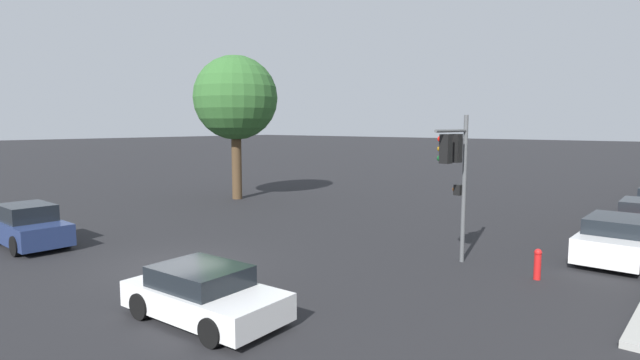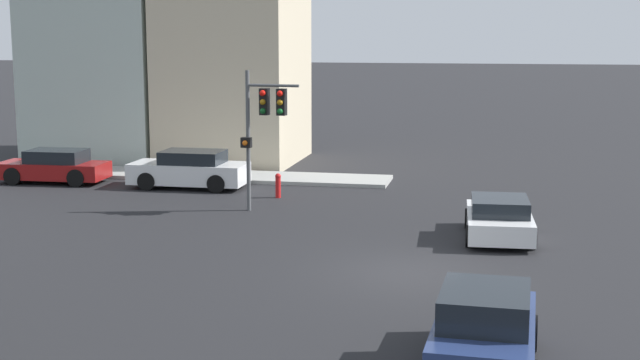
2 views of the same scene
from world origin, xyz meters
name	(u,v)px [view 2 (image 2 of 2)]	position (x,y,z in m)	size (l,w,h in m)	color
ground_plane	(412,272)	(0.00, 0.00, 0.00)	(300.00, 300.00, 0.00)	black
rowhouse_backdrop	(170,41)	(18.40, 13.48, 5.68)	(7.88, 12.71, 12.01)	beige
traffic_signal	(264,116)	(6.75, 5.75, 3.32)	(0.52, 2.02, 4.84)	#515456
crossing_car_0	(485,332)	(-6.53, -1.97, 0.74)	(4.03, 2.01, 1.57)	navy
crossing_car_1	(499,219)	(4.28, -2.19, 0.60)	(4.05, 2.14, 1.25)	silver
parked_car_0	(190,170)	(10.72, 9.87, 0.72)	(2.02, 4.58, 1.49)	silver
parked_car_1	(54,167)	(10.75, 15.71, 0.66)	(1.96, 4.43, 1.36)	maroon
fire_hydrant	(278,185)	(9.35, 5.92, 0.49)	(0.22, 0.22, 0.92)	red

